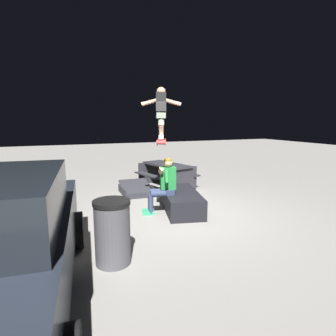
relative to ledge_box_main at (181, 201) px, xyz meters
name	(u,v)px	position (x,y,z in m)	size (l,w,h in m)	color
ground_plane	(179,213)	(-0.23, 0.16, -0.22)	(40.00, 40.00, 0.00)	gray
ledge_box_main	(181,201)	(0.00, 0.00, 0.00)	(1.75, 0.77, 0.44)	black
person_sitting_on_ledge	(163,183)	(-0.05, 0.46, 0.48)	(0.59, 0.79, 1.28)	#2D3856
skateboard	(161,142)	(0.05, 0.47, 1.41)	(1.02, 0.56, 0.13)	#B72D2D
skater_airborne	(161,110)	(0.10, 0.45, 2.09)	(0.63, 0.85, 1.12)	white
kicker_ramp	(137,191)	(1.84, 0.56, -0.15)	(1.18, 0.90, 0.42)	#28282D
picnic_table_back	(167,172)	(2.26, -0.54, 0.28)	(1.99, 1.74, 0.75)	#28282D
trash_bin	(112,232)	(-1.87, 1.98, 0.26)	(0.54, 0.54, 0.96)	#47474C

